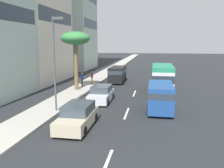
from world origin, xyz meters
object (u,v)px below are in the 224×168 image
object	(u,v)px
car_fourth	(78,116)
pedestrian_mid_block	(82,78)
van_third	(160,96)
palm_tree	(75,40)
van_second	(117,74)
street_lamp	(55,55)
minibus_lead	(162,78)
car_fifth	(101,94)
pedestrian_near_lamp	(92,77)

from	to	relation	value
car_fourth	pedestrian_mid_block	xyz separation A→B (m)	(14.32, 4.05, 0.38)
van_third	palm_tree	bearing A→B (deg)	53.91
van_second	street_lamp	xyz separation A→B (m)	(-15.72, 2.61, 3.42)
pedestrian_mid_block	minibus_lead	bearing A→B (deg)	153.94
car_fifth	street_lamp	bearing A→B (deg)	-34.57
van_third	car_fourth	size ratio (longest dim) A/B	1.06
car_fourth	street_lamp	world-z (taller)	street_lamp
van_second	pedestrian_near_lamp	world-z (taller)	van_second
pedestrian_near_lamp	street_lamp	size ratio (longest dim) A/B	0.22
van_third	palm_tree	xyz separation A→B (m)	(7.00, 9.60, 4.65)
van_third	car_fourth	distance (m)	7.54
palm_tree	car_fourth	bearing A→B (deg)	-161.39
pedestrian_mid_block	car_fourth	bearing A→B (deg)	88.46
van_second	palm_tree	bearing A→B (deg)	-29.71
street_lamp	minibus_lead	bearing A→B (deg)	-42.15
car_fourth	pedestrian_near_lamp	size ratio (longest dim) A/B	2.71
pedestrian_mid_block	car_fifth	bearing A→B (deg)	102.57
car_fourth	street_lamp	bearing A→B (deg)	-138.79
van_third	car_fifth	bearing A→B (deg)	68.59
van_second	car_fifth	distance (m)	11.67
van_third	pedestrian_mid_block	xyz separation A→B (m)	(9.23, 9.59, -0.16)
van_third	van_second	bearing A→B (deg)	22.46
minibus_lead	pedestrian_near_lamp	world-z (taller)	minibus_lead
palm_tree	van_third	bearing A→B (deg)	-126.09
minibus_lead	car_fifth	distance (m)	8.15
minibus_lead	pedestrian_mid_block	xyz separation A→B (m)	(1.53, 9.96, -0.57)
car_fifth	van_third	bearing A→B (deg)	68.59
car_fourth	car_fifth	bearing A→B (deg)	179.89
minibus_lead	street_lamp	bearing A→B (deg)	137.85
pedestrian_mid_block	palm_tree	bearing A→B (deg)	72.27
van_second	car_fourth	bearing A→B (deg)	0.54
pedestrian_near_lamp	pedestrian_mid_block	size ratio (longest dim) A/B	0.94
car_fifth	pedestrian_near_lamp	bearing A→B (deg)	-160.02
car_fourth	van_second	bearing A→B (deg)	-179.46
palm_tree	street_lamp	world-z (taller)	street_lamp
palm_tree	minibus_lead	bearing A→B (deg)	-85.95
van_second	car_fifth	world-z (taller)	van_second
minibus_lead	street_lamp	world-z (taller)	street_lamp
pedestrian_mid_block	street_lamp	size ratio (longest dim) A/B	0.24
minibus_lead	car_fifth	xyz separation A→B (m)	(-5.54, 5.89, -0.97)
palm_tree	pedestrian_mid_block	bearing A→B (deg)	-0.39
van_third	pedestrian_near_lamp	bearing A→B (deg)	37.98
van_second	street_lamp	world-z (taller)	street_lamp
car_fourth	pedestrian_mid_block	world-z (taller)	pedestrian_mid_block
van_second	car_fourth	size ratio (longest dim) A/B	1.08
van_second	pedestrian_near_lamp	bearing A→B (deg)	-51.78
minibus_lead	pedestrian_near_lamp	size ratio (longest dim) A/B	3.77
car_fourth	pedestrian_near_lamp	xyz separation A→B (m)	(16.43, 3.32, 0.31)
van_third	car_fourth	xyz separation A→B (m)	(-5.09, 5.53, -0.53)
palm_tree	pedestrian_near_lamp	bearing A→B (deg)	-9.76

